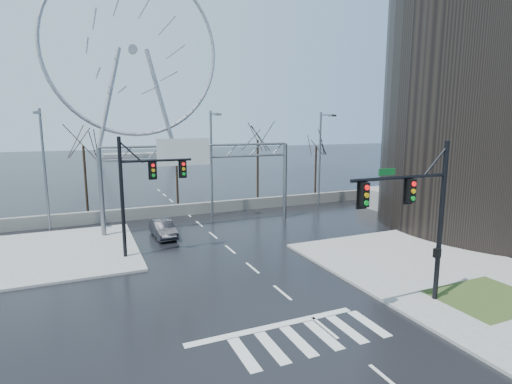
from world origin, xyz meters
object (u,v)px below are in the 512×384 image
signal_mast_far (140,185)px  ferris_wheel (133,57)px  sign_gantry (197,167)px  car (163,229)px  signal_mast_near (421,209)px

signal_mast_far → ferris_wheel: bearing=82.8°
sign_gantry → car: 5.93m
signal_mast_near → signal_mast_far: (-11.01, 13.00, -0.04)m
signal_mast_near → ferris_wheel: ferris_wheel is taller
signal_mast_near → car: bearing=117.4°
signal_mast_near → car: size_ratio=1.96×
signal_mast_far → car: signal_mast_far is taller
signal_mast_far → sign_gantry: (5.49, 6.00, 0.35)m
ferris_wheel → sign_gantry: bearing=-93.8°
ferris_wheel → car: (-8.74, -81.91, -25.46)m
signal_mast_far → ferris_wheel: ferris_wheel is taller
sign_gantry → ferris_wheel: size_ratio=0.32×
car → signal_mast_near: bearing=-65.5°
ferris_wheel → car: size_ratio=12.45×
ferris_wheel → car: bearing=-96.1°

